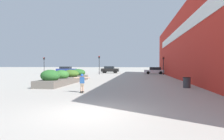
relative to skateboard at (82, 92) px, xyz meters
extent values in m
plane|color=#ADA89E|center=(1.84, -5.48, -0.07)|extent=(300.00, 300.00, 0.00)
cube|color=red|center=(9.10, 14.33, 4.30)|extent=(0.60, 45.17, 8.75)
cube|color=white|center=(8.76, 13.62, 5.92)|extent=(0.06, 33.52, 1.20)
cube|color=#605B54|center=(-3.61, 6.71, 0.22)|extent=(1.86, 10.43, 0.59)
ellipsoid|color=#286028|center=(-3.57, 2.85, 0.89)|extent=(1.65, 1.37, 1.01)
ellipsoid|color=#33702D|center=(-3.59, 5.36, 0.85)|extent=(1.39, 1.56, 0.90)
ellipsoid|color=#3D6623|center=(-3.55, 7.97, 0.84)|extent=(1.69, 1.68, 0.87)
ellipsoid|color=#286028|center=(-3.62, 10.86, 0.85)|extent=(1.72, 1.64, 0.88)
cube|color=black|center=(0.00, 0.00, 0.02)|extent=(0.46, 0.73, 0.01)
cylinder|color=beige|center=(-0.17, 0.20, -0.04)|extent=(0.08, 0.08, 0.06)
cylinder|color=beige|center=(-0.01, 0.26, -0.04)|extent=(0.08, 0.08, 0.06)
cylinder|color=beige|center=(0.01, -0.26, -0.04)|extent=(0.08, 0.08, 0.06)
cylinder|color=beige|center=(0.17, -0.20, -0.04)|extent=(0.08, 0.08, 0.06)
cylinder|color=tan|center=(-0.06, -0.02, 0.29)|extent=(0.13, 0.13, 0.54)
cylinder|color=tan|center=(0.06, 0.02, 0.29)|extent=(0.13, 0.13, 0.54)
cube|color=gray|center=(0.00, 0.00, 0.46)|extent=(0.24, 0.22, 0.19)
cube|color=#234C8C|center=(0.00, 0.00, 0.77)|extent=(0.34, 0.25, 0.42)
cylinder|color=tan|center=(-0.33, -0.13, 0.93)|extent=(0.39, 0.21, 0.07)
cylinder|color=tan|center=(0.33, 0.13, 0.93)|extent=(0.39, 0.21, 0.07)
sphere|color=tan|center=(0.00, 0.00, 1.07)|extent=(0.17, 0.17, 0.17)
sphere|color=blue|center=(0.00, 0.00, 1.10)|extent=(0.20, 0.20, 0.20)
cylinder|color=#38383D|center=(7.66, 3.88, 0.34)|extent=(0.59, 0.59, 0.81)
cylinder|color=black|center=(7.66, 3.88, 0.77)|extent=(0.62, 0.62, 0.05)
cube|color=slate|center=(17.39, 30.70, 0.60)|extent=(4.33, 1.92, 0.68)
cube|color=black|center=(17.57, 30.70, 1.17)|extent=(2.38, 1.69, 0.47)
cylinder|color=black|center=(16.05, 29.79, 0.26)|extent=(0.65, 0.22, 0.65)
cylinder|color=black|center=(16.05, 31.61, 0.26)|extent=(0.65, 0.22, 0.65)
cylinder|color=black|center=(18.74, 29.79, 0.26)|extent=(0.65, 0.22, 0.65)
cylinder|color=black|center=(18.74, 31.61, 0.26)|extent=(0.65, 0.22, 0.65)
cube|color=black|center=(-2.70, 31.96, 0.62)|extent=(3.97, 1.92, 0.70)
cube|color=black|center=(-2.86, 31.96, 1.23)|extent=(2.19, 1.69, 0.51)
cylinder|color=black|center=(-1.47, 32.87, 0.28)|extent=(0.70, 0.22, 0.70)
cylinder|color=black|center=(-1.47, 31.05, 0.28)|extent=(0.70, 0.22, 0.70)
cylinder|color=black|center=(-3.93, 32.87, 0.28)|extent=(0.70, 0.22, 0.70)
cylinder|color=black|center=(-3.93, 31.05, 0.28)|extent=(0.70, 0.22, 0.70)
cube|color=silver|center=(6.90, 28.44, 0.51)|extent=(4.02, 1.92, 0.55)
cube|color=black|center=(7.06, 28.44, 1.06)|extent=(2.21, 1.69, 0.56)
cylinder|color=black|center=(5.65, 27.53, 0.23)|extent=(0.60, 0.22, 0.60)
cylinder|color=black|center=(5.65, 29.35, 0.23)|extent=(0.60, 0.22, 0.60)
cylinder|color=black|center=(8.14, 27.53, 0.23)|extent=(0.60, 0.22, 0.60)
cylinder|color=black|center=(8.14, 29.35, 0.23)|extent=(0.60, 0.22, 0.60)
cube|color=navy|center=(-12.15, 29.48, 0.61)|extent=(4.17, 1.89, 0.70)
cube|color=black|center=(-12.32, 29.48, 1.19)|extent=(2.29, 1.66, 0.47)
cylinder|color=black|center=(-10.86, 30.38, 0.25)|extent=(0.65, 0.22, 0.65)
cylinder|color=black|center=(-10.86, 28.58, 0.25)|extent=(0.65, 0.22, 0.65)
cylinder|color=black|center=(-13.44, 30.38, 0.25)|extent=(0.65, 0.22, 0.65)
cylinder|color=black|center=(-13.44, 28.58, 0.25)|extent=(0.65, 0.22, 0.65)
cylinder|color=black|center=(-3.90, 25.43, 1.51)|extent=(0.11, 0.11, 3.16)
cube|color=black|center=(-3.90, 25.43, 3.32)|extent=(0.28, 0.20, 0.45)
sphere|color=red|center=(-3.90, 25.31, 3.47)|extent=(0.15, 0.15, 0.15)
sphere|color=#2D2823|center=(-3.90, 25.31, 3.32)|extent=(0.15, 0.15, 0.15)
sphere|color=#2D2823|center=(-3.90, 25.31, 3.17)|extent=(0.15, 0.15, 0.15)
cylinder|color=black|center=(8.34, 25.09, 1.39)|extent=(0.11, 0.11, 2.92)
cube|color=black|center=(8.34, 25.09, 3.07)|extent=(0.28, 0.20, 0.45)
sphere|color=red|center=(8.34, 24.97, 3.22)|extent=(0.15, 0.15, 0.15)
sphere|color=#2D2823|center=(8.34, 24.97, 3.07)|extent=(0.15, 0.15, 0.15)
sphere|color=#2D2823|center=(8.34, 24.97, 2.92)|extent=(0.15, 0.15, 0.15)
cylinder|color=black|center=(-15.32, 25.39, 1.40)|extent=(0.11, 0.11, 2.95)
cube|color=black|center=(-15.32, 25.39, 3.10)|extent=(0.28, 0.20, 0.45)
sphere|color=red|center=(-15.32, 25.27, 3.25)|extent=(0.15, 0.15, 0.15)
sphere|color=#2D2823|center=(-15.32, 25.27, 3.10)|extent=(0.15, 0.15, 0.15)
sphere|color=#2D2823|center=(-15.32, 25.27, 2.95)|extent=(0.15, 0.15, 0.15)
camera|label=1|loc=(3.77, -12.98, 1.80)|focal=32.00mm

